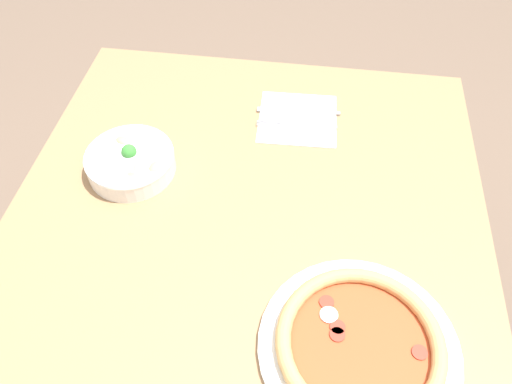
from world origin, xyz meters
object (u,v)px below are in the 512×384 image
Objects in this scene: bowl at (130,161)px; knife at (302,111)px; pizza at (359,345)px; fork at (298,125)px.

knife is (0.24, -0.35, -0.02)m from bowl.
pizza reaches higher than knife.
bowl is at bearing 25.04° from fork.
fork is at bearing -61.49° from bowl.
knife is (0.05, -0.01, -0.00)m from fork.
bowl is at bearing 30.67° from knife.
knife is (0.58, 0.14, -0.01)m from pizza.
pizza is 1.77× the size of fork.
fork is 0.05m from knife.
pizza is 0.60m from bowl.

